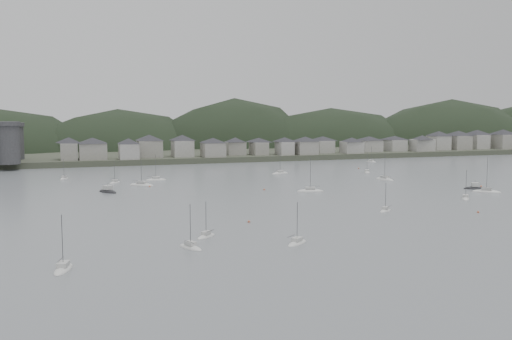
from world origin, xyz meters
name	(u,v)px	position (x,y,z in m)	size (l,w,h in m)	color
ground	(354,224)	(0.00, 0.00, 0.00)	(900.00, 900.00, 0.00)	slate
far_shore_land	(161,147)	(0.00, 295.00, 1.50)	(900.00, 250.00, 3.00)	#383D2D
forested_ridge	(174,167)	(4.83, 269.40, -11.28)	(851.55, 103.94, 102.57)	black
waterfront_town	(278,144)	(50.59, 183.34, 8.66)	(451.48, 28.46, 12.92)	gray
moored_fleet	(227,193)	(-15.69, 58.81, 0.18)	(224.58, 177.58, 13.46)	silver
motor_launch_near	(475,188)	(71.63, 42.32, 0.29)	(8.29, 5.93, 3.87)	black
motor_launch_far	(108,191)	(-53.40, 75.87, 0.28)	(7.26, 9.43, 4.13)	black
mooring_buoys	(291,194)	(4.36, 51.43, 0.15)	(171.40, 118.03, 0.70)	#C16040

